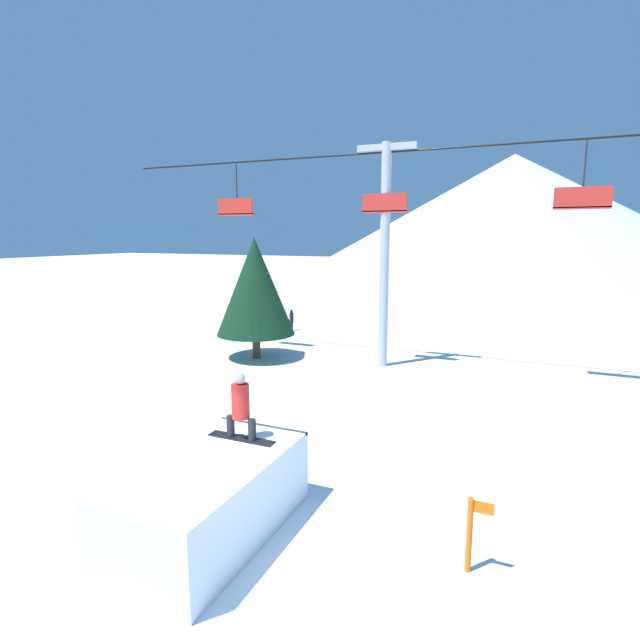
{
  "coord_description": "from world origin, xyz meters",
  "views": [
    {
      "loc": [
        4.56,
        -6.4,
        5.44
      ],
      "look_at": [
        -0.64,
        5.4,
        3.23
      ],
      "focal_mm": 28.0,
      "sensor_mm": 36.0,
      "label": 1
    }
  ],
  "objects_px": {
    "snow_ramp": "(211,498)",
    "distant_skier": "(292,319)",
    "pine_tree_near": "(255,286)",
    "trail_marker": "(471,532)",
    "snowboarder": "(241,407)"
  },
  "relations": [
    {
      "from": "snow_ramp",
      "to": "pine_tree_near",
      "type": "bearing_deg",
      "value": 117.42
    },
    {
      "from": "trail_marker",
      "to": "snowboarder",
      "type": "bearing_deg",
      "value": 177.09
    },
    {
      "from": "distant_skier",
      "to": "snow_ramp",
      "type": "bearing_deg",
      "value": -67.26
    },
    {
      "from": "snow_ramp",
      "to": "distant_skier",
      "type": "xyz_separation_m",
      "value": [
        -7.64,
        18.23,
        -0.05
      ]
    },
    {
      "from": "snowboarder",
      "to": "pine_tree_near",
      "type": "xyz_separation_m",
      "value": [
        -6.16,
        10.81,
        1.1
      ]
    },
    {
      "from": "pine_tree_near",
      "to": "distant_skier",
      "type": "distance_m",
      "value": 6.99
    },
    {
      "from": "pine_tree_near",
      "to": "trail_marker",
      "type": "distance_m",
      "value": 15.53
    },
    {
      "from": "distant_skier",
      "to": "snowboarder",
      "type": "bearing_deg",
      "value": -66.01
    },
    {
      "from": "trail_marker",
      "to": "distant_skier",
      "type": "relative_size",
      "value": 1.04
    },
    {
      "from": "snow_ramp",
      "to": "distant_skier",
      "type": "distance_m",
      "value": 19.77
    },
    {
      "from": "snow_ramp",
      "to": "distant_skier",
      "type": "bearing_deg",
      "value": 112.74
    },
    {
      "from": "trail_marker",
      "to": "distant_skier",
      "type": "height_order",
      "value": "trail_marker"
    },
    {
      "from": "snow_ramp",
      "to": "snowboarder",
      "type": "distance_m",
      "value": 1.75
    },
    {
      "from": "snow_ramp",
      "to": "snowboarder",
      "type": "bearing_deg",
      "value": 90.23
    },
    {
      "from": "pine_tree_near",
      "to": "snow_ramp",
      "type": "bearing_deg",
      "value": -62.58
    }
  ]
}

